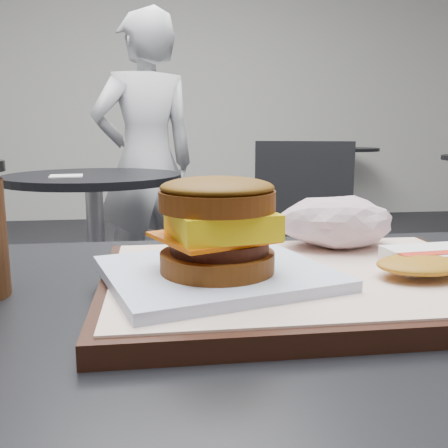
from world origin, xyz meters
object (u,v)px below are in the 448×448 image
Objects in this scene: serving_tray at (304,281)px; neighbor_chair at (274,231)px; breakfast_sandwich at (217,237)px; crumpled_wrapper at (336,221)px; hash_brown at (429,261)px; neighbor_table at (95,224)px; patron at (146,164)px.

neighbor_chair is (0.34, 1.54, -0.27)m from serving_tray.
crumpled_wrapper is at bearing 37.54° from breakfast_sandwich.
hash_brown is at bearing -8.56° from serving_tray.
neighbor_table is (-0.46, 1.50, -0.27)m from crumpled_wrapper.
hash_brown is 0.08× the size of patron.
hash_brown is 1.60m from neighbor_chair.
hash_brown is (0.12, -0.02, 0.02)m from serving_tray.
crumpled_wrapper reaches higher than neighbor_table.
patron is (-0.53, 0.63, 0.24)m from neighbor_chair.
serving_tray is at bearing -76.22° from neighbor_table.
crumpled_wrapper is at bearing -73.07° from neighbor_table.
patron is at bearing 97.10° from crumpled_wrapper.
neighbor_chair is (0.42, 1.56, -0.32)m from breakfast_sandwich.
neighbor_chair is at bearing -4.25° from neighbor_table.
neighbor_chair is at bearing 79.39° from crumpled_wrapper.
neighbor_chair is at bearing 81.94° from hash_brown.
serving_tray is 1.60m from neighbor_chair.
patron reaches higher than serving_tray.
patron reaches higher than crumpled_wrapper.
crumpled_wrapper is 0.15× the size of neighbor_chair.
breakfast_sandwich is 0.26× the size of neighbor_chair.
patron is at bearing 95.08° from serving_tray.
hash_brown is at bearing -66.29° from crumpled_wrapper.
serving_tray reaches higher than neighbor_table.
hash_brown is 0.14× the size of neighbor_chair.
patron is at bearing 70.90° from neighbor_table.
crumpled_wrapper is (-0.05, 0.11, 0.02)m from hash_brown.
patron is (-0.11, 2.19, -0.08)m from breakfast_sandwich.
patron reaches higher than hash_brown.
crumpled_wrapper is 1.50m from neighbor_chair.
crumpled_wrapper is 0.17× the size of neighbor_table.
neighbor_table is at bearing 106.93° from crumpled_wrapper.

